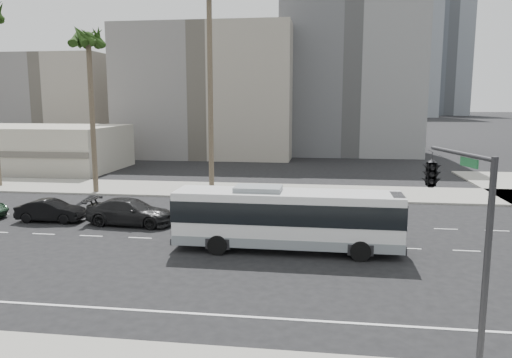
% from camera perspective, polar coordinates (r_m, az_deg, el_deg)
% --- Properties ---
extents(ground, '(700.00, 700.00, 0.00)m').
position_cam_1_polar(ground, '(27.71, -1.59, -7.35)').
color(ground, black).
rests_on(ground, ground).
extents(sidewalk_north, '(120.00, 7.00, 0.15)m').
position_cam_1_polar(sidewalk_north, '(42.66, 1.84, -1.41)').
color(sidewalk_north, gray).
rests_on(sidewalk_north, ground).
extents(commercial_low, '(22.00, 12.16, 5.00)m').
position_cam_1_polar(commercial_low, '(62.75, -25.43, 3.32)').
color(commercial_low, '#AEA796').
rests_on(commercial_low, ground).
extents(midrise_beige_west, '(24.00, 18.00, 18.00)m').
position_cam_1_polar(midrise_beige_west, '(73.09, -5.15, 9.95)').
color(midrise_beige_west, gray).
rests_on(midrise_beige_west, ground).
extents(midrise_gray_center, '(20.00, 20.00, 26.00)m').
position_cam_1_polar(midrise_gray_center, '(78.47, 10.78, 12.69)').
color(midrise_gray_center, '#5C5D5F').
rests_on(midrise_gray_center, ground).
extents(midrise_beige_far, '(18.00, 16.00, 15.00)m').
position_cam_1_polar(midrise_beige_far, '(87.22, -21.42, 8.23)').
color(midrise_beige_far, gray).
rests_on(midrise_beige_far, ground).
extents(civic_tower, '(42.00, 42.00, 129.00)m').
position_cam_1_polar(civic_tower, '(278.02, 6.78, 15.41)').
color(civic_tower, beige).
rests_on(civic_tower, ground).
extents(highrise_right, '(26.00, 26.00, 70.00)m').
position_cam_1_polar(highrise_right, '(260.83, 17.40, 14.65)').
color(highrise_right, '#555B64').
rests_on(highrise_right, ground).
extents(highrise_far, '(22.00, 22.00, 60.00)m').
position_cam_1_polar(highrise_far, '(294.47, 21.30, 12.78)').
color(highrise_far, '#555B64').
rests_on(highrise_far, ground).
extents(city_bus, '(11.88, 2.91, 3.41)m').
position_cam_1_polar(city_bus, '(25.86, 3.61, -4.46)').
color(city_bus, silver).
rests_on(city_bus, ground).
extents(car_a, '(2.71, 5.84, 1.65)m').
position_cam_1_polar(car_a, '(32.38, -14.39, -3.72)').
color(car_a, black).
rests_on(car_a, ground).
extents(car_b, '(1.59, 4.39, 1.44)m').
position_cam_1_polar(car_b, '(34.89, -22.76, -3.41)').
color(car_b, black).
rests_on(car_b, ground).
extents(traffic_signal, '(3.00, 4.09, 6.45)m').
position_cam_1_polar(traffic_signal, '(16.52, 20.26, -0.05)').
color(traffic_signal, '#262628').
rests_on(traffic_signal, ground).
extents(palm_mid, '(4.53, 4.53, 14.02)m').
position_cam_1_polar(palm_mid, '(43.81, -18.93, 14.86)').
color(palm_mid, brown).
rests_on(palm_mid, ground).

